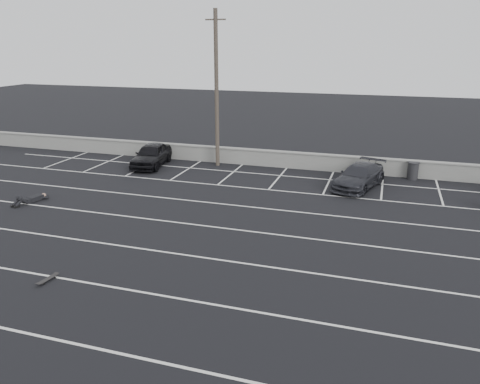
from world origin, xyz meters
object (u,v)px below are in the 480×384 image
(car_right, at_px, (359,176))
(utility_pole, at_px, (217,90))
(car_left, at_px, (151,155))
(skateboard, at_px, (48,279))
(trash_bin, at_px, (413,171))
(person, at_px, (35,196))

(car_right, distance_m, utility_pole, 10.42)
(car_left, height_order, utility_pole, utility_pole)
(car_left, bearing_deg, car_right, -11.56)
(car_left, xyz_separation_m, skateboard, (3.92, -15.05, -0.67))
(trash_bin, distance_m, person, 21.17)
(car_left, xyz_separation_m, car_right, (13.31, -0.77, -0.10))
(utility_pole, bearing_deg, car_right, -13.56)
(car_left, distance_m, skateboard, 15.57)
(person, distance_m, skateboard, 9.36)
(car_left, relative_size, car_right, 0.98)
(car_left, xyz_separation_m, utility_pole, (4.07, 1.45, 4.18))
(car_left, relative_size, utility_pole, 0.45)
(car_left, distance_m, utility_pole, 6.01)
(trash_bin, xyz_separation_m, person, (-18.65, -10.00, -0.28))
(utility_pole, distance_m, skateboard, 17.20)
(utility_pole, height_order, skateboard, utility_pole)
(car_left, distance_m, person, 8.51)
(car_left, relative_size, trash_bin, 4.17)
(car_right, bearing_deg, car_left, -165.86)
(skateboard, bearing_deg, utility_pole, 96.51)
(car_left, distance_m, trash_bin, 16.35)
(car_right, distance_m, trash_bin, 3.94)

